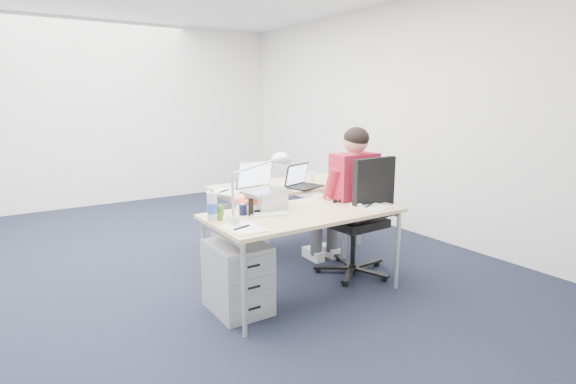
{
  "coord_description": "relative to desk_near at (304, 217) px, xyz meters",
  "views": [
    {
      "loc": [
        -1.28,
        -3.89,
        1.64
      ],
      "look_at": [
        0.8,
        -0.73,
        0.85
      ],
      "focal_mm": 28.0,
      "sensor_mm": 36.0,
      "label": 1
    }
  ],
  "objects": [
    {
      "name": "silver_laptop",
      "position": [
        -0.21,
        0.26,
        0.24
      ],
      "size": [
        0.41,
        0.34,
        0.39
      ],
      "primitive_type": null,
      "rotation": [
        0.0,
        0.0,
        0.14
      ],
      "color": "silver",
      "rests_on": "desk_near"
    },
    {
      "name": "desk_lamp",
      "position": [
        -0.51,
        -0.05,
        0.31
      ],
      "size": [
        0.5,
        0.3,
        0.53
      ],
      "primitive_type": null,
      "rotation": [
        0.0,
        0.0,
        0.3
      ],
      "color": "silver",
      "rests_on": "desk_near"
    },
    {
      "name": "computer_mouse",
      "position": [
        0.48,
        -0.14,
        0.06
      ],
      "size": [
        0.06,
        0.09,
        0.03
      ],
      "primitive_type": "ellipsoid",
      "rotation": [
        0.0,
        0.0,
        0.02
      ],
      "color": "white",
      "rests_on": "desk_near"
    },
    {
      "name": "papers_left",
      "position": [
        -0.65,
        -0.19,
        0.05
      ],
      "size": [
        0.23,
        0.31,
        0.01
      ],
      "primitive_type": "cube",
      "rotation": [
        0.0,
        0.0,
        -0.03
      ],
      "color": "#FCFF93",
      "rests_on": "desk_near"
    },
    {
      "name": "drawer_pedestal_near",
      "position": [
        -0.6,
        0.04,
        -0.41
      ],
      "size": [
        0.4,
        0.5,
        0.55
      ],
      "primitive_type": "cube",
      "color": "#A2A5A7",
      "rests_on": "ground"
    },
    {
      "name": "wireless_keyboard",
      "position": [
        -0.31,
        0.05,
        0.05
      ],
      "size": [
        0.31,
        0.21,
        0.01
      ],
      "primitive_type": "cube",
      "rotation": [
        0.0,
        0.0,
        -0.36
      ],
      "color": "white",
      "rests_on": "desk_near"
    },
    {
      "name": "floor",
      "position": [
        -0.8,
        0.97,
        -0.68
      ],
      "size": [
        7.0,
        7.0,
        0.0
      ],
      "primitive_type": "plane",
      "color": "black",
      "rests_on": "ground"
    },
    {
      "name": "office_chair",
      "position": [
        0.67,
        0.09,
        -0.36
      ],
      "size": [
        0.74,
        0.74,
        1.14
      ],
      "rotation": [
        0.0,
        0.0,
        0.03
      ],
      "color": "black",
      "rests_on": "ground"
    },
    {
      "name": "bear_figurine",
      "position": [
        -0.69,
        0.13,
        0.11
      ],
      "size": [
        0.08,
        0.07,
        0.13
      ],
      "primitive_type": null,
      "rotation": [
        0.0,
        0.0,
        0.42
      ],
      "color": "#35721E",
      "rests_on": "desk_near"
    },
    {
      "name": "book_stack",
      "position": [
        -0.36,
        0.25,
        0.1
      ],
      "size": [
        0.25,
        0.22,
        0.1
      ],
      "primitive_type": "cube",
      "rotation": [
        0.0,
        0.0,
        -0.27
      ],
      "color": "silver",
      "rests_on": "desk_near"
    },
    {
      "name": "dark_laptop",
      "position": [
        0.6,
        0.81,
        0.17
      ],
      "size": [
        0.44,
        0.43,
        0.25
      ],
      "primitive_type": null,
      "rotation": [
        0.0,
        0.0,
        0.32
      ],
      "color": "black",
      "rests_on": "desk_far"
    },
    {
      "name": "can_koozie",
      "position": [
        -0.48,
        0.17,
        0.1
      ],
      "size": [
        0.07,
        0.07,
        0.1
      ],
      "primitive_type": "cylinder",
      "rotation": [
        0.0,
        0.0,
        0.29
      ],
      "color": "#14143E",
      "rests_on": "desk_near"
    },
    {
      "name": "desk_far",
      "position": [
        0.54,
        1.08,
        0.0
      ],
      "size": [
        1.6,
        0.8,
        0.73
      ],
      "color": "tan",
      "rests_on": "ground"
    },
    {
      "name": "seated_person",
      "position": [
        0.67,
        0.29,
        0.0
      ],
      "size": [
        0.44,
        0.76,
        1.38
      ],
      "rotation": [
        0.0,
        0.0,
        -0.02
      ],
      "color": "#A2172E",
      "rests_on": "ground"
    },
    {
      "name": "drawer_pedestal_far",
      "position": [
        -0.06,
        1.06,
        -0.41
      ],
      "size": [
        0.4,
        0.5,
        0.55
      ],
      "primitive_type": "cube",
      "color": "#A2A5A7",
      "rests_on": "ground"
    },
    {
      "name": "room",
      "position": [
        -0.8,
        0.97,
        1.03
      ],
      "size": [
        6.02,
        7.02,
        2.8
      ],
      "color": "silver",
      "rests_on": "ground"
    },
    {
      "name": "sunglasses",
      "position": [
        0.43,
        0.08,
        0.06
      ],
      "size": [
        0.1,
        0.07,
        0.02
      ],
      "primitive_type": null,
      "rotation": [
        0.0,
        0.0,
        -0.32
      ],
      "color": "black",
      "rests_on": "desk_near"
    },
    {
      "name": "far_cup",
      "position": [
        0.85,
        1.07,
        0.1
      ],
      "size": [
        0.08,
        0.08,
        0.1
      ],
      "primitive_type": "cylinder",
      "rotation": [
        0.0,
        0.0,
        0.07
      ],
      "color": "white",
      "rests_on": "desk_far"
    },
    {
      "name": "desk_near",
      "position": [
        0.0,
        0.0,
        0.0
      ],
      "size": [
        1.6,
        0.8,
        0.73
      ],
      "color": "tan",
      "rests_on": "ground"
    },
    {
      "name": "far_papers",
      "position": [
        -0.21,
        1.04,
        0.05
      ],
      "size": [
        0.32,
        0.39,
        0.01
      ],
      "primitive_type": "cube",
      "rotation": [
        0.0,
        0.0,
        0.27
      ],
      "color": "white",
      "rests_on": "desk_far"
    },
    {
      "name": "papers_right",
      "position": [
        0.56,
        -0.19,
        0.05
      ],
      "size": [
        0.26,
        0.35,
        0.01
      ],
      "primitive_type": "cube",
      "rotation": [
        0.0,
        0.0,
        0.14
      ],
      "color": "#FCFF93",
      "rests_on": "desk_near"
    },
    {
      "name": "headphones",
      "position": [
        -0.3,
        0.23,
        0.07
      ],
      "size": [
        0.25,
        0.19,
        0.04
      ],
      "primitive_type": null,
      "rotation": [
        0.0,
        0.0,
        0.01
      ],
      "color": "black",
      "rests_on": "desk_near"
    },
    {
      "name": "water_bottle",
      "position": [
        -0.75,
        0.14,
        0.17
      ],
      "size": [
        0.09,
        0.09,
        0.25
      ],
      "primitive_type": "cylinder",
      "rotation": [
        0.0,
        0.0,
        0.15
      ],
      "color": "silver",
      "rests_on": "desk_near"
    },
    {
      "name": "cordless_phone",
      "position": [
        -0.44,
        0.1,
        0.12
      ],
      "size": [
        0.05,
        0.04,
        0.15
      ],
      "primitive_type": "cube",
      "rotation": [
        0.0,
        0.0,
        -0.44
      ],
      "color": "black",
      "rests_on": "desk_near"
    }
  ]
}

